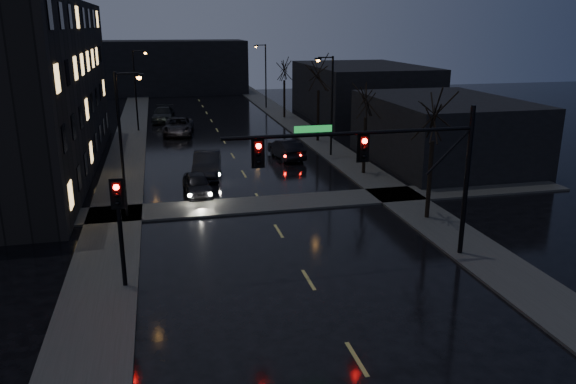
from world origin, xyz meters
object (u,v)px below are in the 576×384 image
lead_car (286,149)px  oncoming_car_b (207,164)px  oncoming_car_d (163,114)px  oncoming_car_a (197,184)px  oncoming_car_c (178,126)px

lead_car → oncoming_car_b: bearing=23.7°
lead_car → oncoming_car_d: bearing=-73.1°
oncoming_car_b → oncoming_car_d: oncoming_car_b is taller
oncoming_car_b → lead_car: bearing=39.1°
oncoming_car_b → oncoming_car_d: (-2.61, 24.54, -0.04)m
oncoming_car_d → oncoming_car_a: bearing=-81.3°
oncoming_car_b → lead_car: oncoming_car_b is taller
oncoming_car_d → lead_car: oncoming_car_d is taller
oncoming_car_b → lead_car: size_ratio=1.09×
oncoming_car_a → lead_car: 11.50m
oncoming_car_a → oncoming_car_b: 4.60m
oncoming_car_b → oncoming_car_d: 24.68m
oncoming_car_b → lead_car: 7.83m
oncoming_car_c → oncoming_car_d: size_ratio=1.05×
oncoming_car_a → oncoming_car_d: 29.07m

